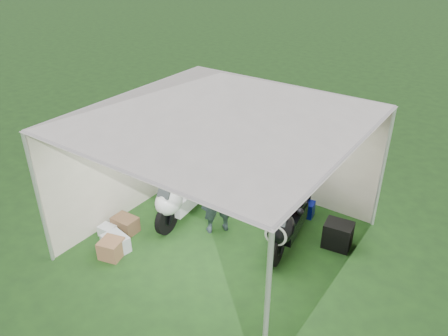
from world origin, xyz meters
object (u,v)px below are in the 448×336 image
Objects in this scene: motorcycle_black at (290,216)px; paddock_stand at (303,208)px; motorcycle_white at (185,192)px; equipment_box at (338,235)px; person_blue_jacket at (216,192)px; crate_3 at (125,224)px; crate_1 at (112,249)px; canopy_tent at (222,100)px; person_dark_jacket at (210,153)px; crate_2 at (107,231)px; crate_0 at (116,243)px.

paddock_stand is at bearing 90.00° from motorcycle_black.
motorcycle_white is 2.82m from equipment_box.
person_blue_jacket is 3.77× the size of crate_3.
person_blue_jacket is (-1.22, -0.43, 0.26)m from motorcycle_black.
motorcycle_white is 5.56× the size of crate_1.
motorcycle_white is at bearing 80.58° from crate_1.
crate_3 is (-1.58, -0.79, -2.43)m from canopy_tent.
person_dark_jacket is 3.65× the size of equipment_box.
crate_2 is at bearing -134.83° from paddock_stand.
paddock_stand is 0.24× the size of person_dark_jacket.
crate_2 is (-0.44, 0.20, -0.04)m from crate_0.
crate_2 is at bearing -149.21° from equipment_box.
crate_0 is 0.48m from crate_2.
motorcycle_black is at bearing -80.55° from paddock_stand.
motorcycle_black is (0.96, 0.60, -2.02)m from canopy_tent.
crate_1 is 0.81× the size of crate_3.
motorcycle_white is 7.22× the size of crate_2.
canopy_tent reaches higher than crate_2.
equipment_box is 1.08× the size of crate_0.
person_blue_jacket reaches higher than crate_1.
motorcycle_white is at bearing -143.77° from paddock_stand.
canopy_tent is at bearing 153.46° from person_dark_jacket.
motorcycle_white is 1.54m from crate_0.
canopy_tent is 2.44m from person_dark_jacket.
person_blue_jacket is 2.19m from equipment_box.
canopy_tent is 2.90× the size of motorcycle_white.
equipment_box is (1.95, 0.81, -0.59)m from person_blue_jacket.
motorcycle_black is at bearing -176.93° from person_dark_jacket.
person_blue_jacket is 3.82× the size of crate_0.
equipment_box is at bearing 36.75° from crate_0.
crate_0 is at bearing 106.91° from person_dark_jacket.
equipment_box is (0.74, 0.39, -0.33)m from motorcycle_black.
crate_1 reaches higher than crate_2.
paddock_stand is at bearing 54.69° from crate_1.
crate_1 is (-1.26, -1.41, -2.42)m from canopy_tent.
person_dark_jacket is at bearing 79.28° from crate_3.
motorcycle_white is 0.97× the size of motorcycle_black.
motorcycle_black is at bearing -152.23° from equipment_box.
canopy_tent reaches higher than paddock_stand.
person_blue_jacket is 1.77m from crate_3.
crate_1 is at bearing -34.72° from crate_2.
crate_2 is (-0.49, 0.34, -0.06)m from crate_1.
person_dark_jacket is at bearing -101.87° from person_blue_jacket.
canopy_tent is at bearing -149.84° from equipment_box.
motorcycle_black is 1.20× the size of person_dark_jacket.
crate_3 is at bearing 117.50° from crate_1.
crate_0 is at bearing -107.93° from motorcycle_white.
crate_3 is at bearing -153.30° from canopy_tent.
paddock_stand is 0.24× the size of person_blue_jacket.
paddock_stand is 0.91× the size of crate_3.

